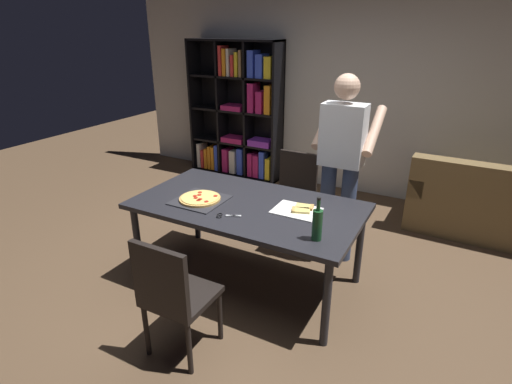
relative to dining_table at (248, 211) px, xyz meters
The scene contains 12 objects.
ground_plane 0.69m from the dining_table, ahead, with size 12.00×12.00×0.00m, color brown.
back_wall 2.70m from the dining_table, 90.00° to the left, with size 6.40×0.10×2.80m, color silver.
dining_table is the anchor object (origin of this frame).
chair_near_camera 1.01m from the dining_table, 90.00° to the right, with size 0.42×0.42×0.90m.
chair_far_side 1.01m from the dining_table, 90.00° to the left, with size 0.42×0.42×0.90m.
couch 2.77m from the dining_table, 46.30° to the left, with size 1.72×0.89×0.85m.
bookshelf 2.80m from the dining_table, 121.60° to the left, with size 1.40×0.35×1.95m.
person_serving_pizza 1.00m from the dining_table, 55.15° to the left, with size 0.55×0.54×1.75m.
pepperoni_pizza_on_tray 0.41m from the dining_table, 160.65° to the right, with size 0.41×0.41×0.04m.
pizza_slices_on_towel 0.44m from the dining_table, ahead, with size 0.36×0.28×0.03m.
wine_bottle 0.80m from the dining_table, 22.83° to the right, with size 0.07×0.07×0.32m.
kitchen_scissors 0.30m from the dining_table, 98.05° to the right, with size 0.20×0.13×0.01m.
Camera 1 is at (1.50, -2.65, 2.12)m, focal length 28.22 mm.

